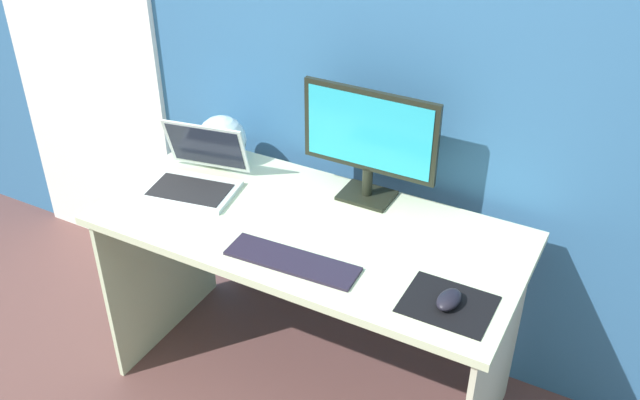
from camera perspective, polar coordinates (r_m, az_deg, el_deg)
name	(u,v)px	position (r m, az deg, el deg)	size (l,w,h in m)	color
ground_plane	(310,384)	(2.78, -0.81, -14.66)	(8.00, 8.00, 0.00)	brown
wall_back	(368,35)	(2.39, 3.91, 13.21)	(6.00, 0.04, 2.50)	#2F6191
door_left	(80,42)	(3.19, -18.90, 12.01)	(0.82, 0.02, 2.02)	white
desk	(309,262)	(2.38, -0.92, -5.07)	(1.41, 0.66, 0.74)	beige
monitor	(369,139)	(2.33, 3.99, 4.92)	(0.48, 0.14, 0.40)	black
laptop	(196,175)	(2.51, -9.99, 1.98)	(0.35, 0.33, 0.21)	silver
fishbowl	(222,140)	(2.64, -7.97, 4.85)	(0.18, 0.18, 0.18)	silver
keyboard_external	(292,261)	(2.13, -2.28, -4.95)	(0.42, 0.12, 0.01)	black
mousepad	(448,304)	(2.01, 10.32, -8.30)	(0.25, 0.20, 0.00)	black
mouse	(449,300)	(2.00, 10.40, -7.94)	(0.06, 0.10, 0.04)	black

